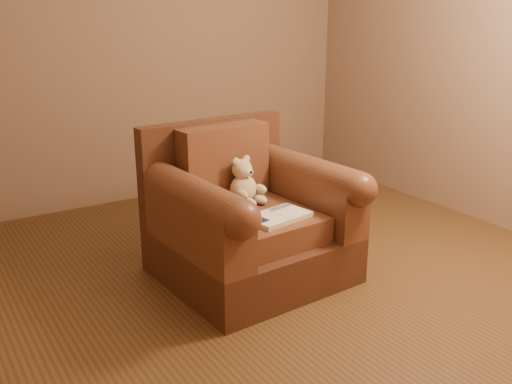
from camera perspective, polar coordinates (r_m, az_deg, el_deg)
floor at (r=3.78m, az=2.02°, el=-8.21°), size 4.00×4.00×0.00m
armchair at (r=3.65m, az=-0.89°, el=-2.82°), size 1.13×1.08×0.96m
teddy_bear at (r=3.68m, az=-1.11°, el=0.68°), size 0.22×0.26×0.31m
guidebook at (r=3.42m, az=2.25°, el=-2.46°), size 0.41×0.29×0.03m
side_table at (r=4.45m, az=4.07°, el=-0.21°), size 0.38×0.38×0.53m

